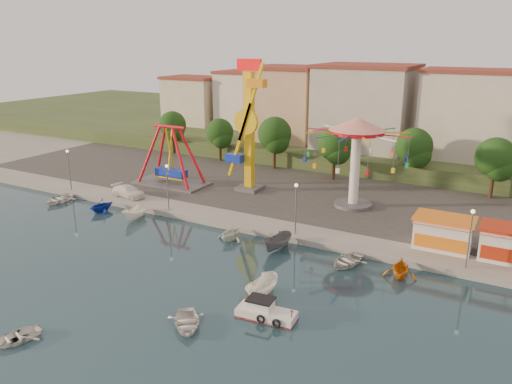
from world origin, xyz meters
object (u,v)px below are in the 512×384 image
Objects in this scene: pirate_ship_ride at (170,157)px; rowboat_a at (186,322)px; wave_swinger at (357,142)px; cabin_motorboat at (265,313)px; skiff at (262,288)px; van at (129,191)px; kamikaze_tower at (250,129)px.

pirate_ship_ride is 34.97m from rowboat_a.
pirate_ship_ride is 24.89m from wave_swinger.
skiff is at bearing 116.97° from cabin_motorboat.
skiff is at bearing -108.37° from van.
rowboat_a is at bearing -50.12° from pirate_ship_ride.
kamikaze_tower is 1.42× the size of wave_swinger.
pirate_ship_ride is at bearing -167.23° from kamikaze_tower.
skiff is (0.49, -23.28, -7.41)m from wave_swinger.
cabin_motorboat reaches higher than rowboat_a.
kamikaze_tower is 3.47× the size of van.
skiff is (-1.59, 2.51, 0.38)m from cabin_motorboat.
kamikaze_tower is at bearing 116.39° from cabin_motorboat.
pirate_ship_ride is 2.23× the size of cabin_motorboat.
skiff is at bearing -88.79° from wave_swinger.
rowboat_a is (22.27, -26.66, -4.01)m from pirate_ship_ride.
kamikaze_tower is 4.47× the size of rowboat_a.
cabin_motorboat is at bearing -56.04° from skiff.
kamikaze_tower is 4.04× the size of skiff.
van is (-27.65, 15.85, 0.88)m from cabin_motorboat.
kamikaze_tower reaches higher than cabin_motorboat.
pirate_ship_ride is at bearing -0.33° from van.
rowboat_a is (-2.16, -29.51, -7.81)m from wave_swinger.
kamikaze_tower is at bearing 12.77° from pirate_ship_ride.
kamikaze_tower reaches higher than skiff.
kamikaze_tower is (10.76, 2.44, 4.19)m from pirate_ship_ride.
rowboat_a is at bearing -121.16° from van.
kamikaze_tower is at bearing -42.56° from van.
pirate_ship_ride is 2.45× the size of skiff.
pirate_ship_ride is 35.29m from cabin_motorboat.
van is (-11.89, -9.52, -7.29)m from kamikaze_tower.
kamikaze_tower is 30.97m from cabin_motorboat.
cabin_motorboat is at bearing -111.08° from van.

